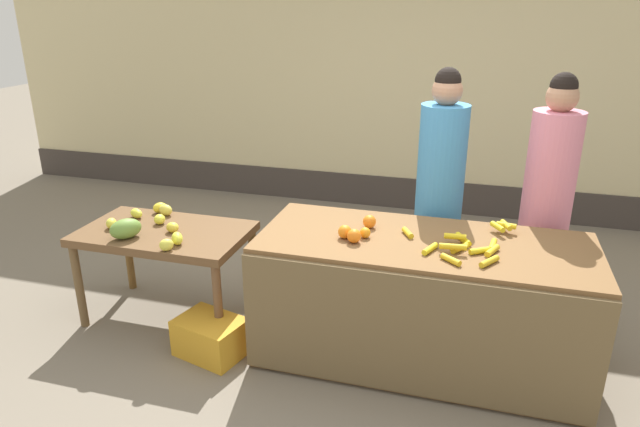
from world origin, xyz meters
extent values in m
plane|color=#756B5B|center=(0.00, 0.00, 0.00)|extent=(24.00, 24.00, 0.00)
cube|color=beige|center=(0.00, 2.99, 1.64)|extent=(9.95, 0.20, 3.28)
cube|color=#3F3833|center=(0.00, 2.88, 0.18)|extent=(9.95, 0.04, 0.36)
cube|color=brown|center=(0.55, 0.00, 0.42)|extent=(2.09, 0.86, 0.85)
cube|color=brown|center=(0.55, -0.45, 0.42)|extent=(2.09, 0.03, 0.79)
cube|color=brown|center=(-1.31, 0.00, 0.68)|extent=(1.20, 0.71, 0.06)
cylinder|color=brown|center=(-1.85, -0.31, 0.32)|extent=(0.06, 0.06, 0.65)
cylinder|color=brown|center=(-0.76, -0.31, 0.32)|extent=(0.06, 0.06, 0.65)
cylinder|color=brown|center=(-1.85, 0.31, 0.32)|extent=(0.06, 0.06, 0.65)
cylinder|color=brown|center=(-0.76, 0.31, 0.32)|extent=(0.06, 0.06, 0.65)
cylinder|color=yellow|center=(0.88, -0.11, 0.86)|extent=(0.12, 0.10, 0.04)
cylinder|color=gold|center=(0.94, -0.24, 0.86)|extent=(0.12, 0.15, 0.04)
cylinder|color=yellow|center=(0.60, -0.16, 0.86)|extent=(0.09, 0.15, 0.04)
cylinder|color=gold|center=(0.96, 0.00, 0.86)|extent=(0.05, 0.16, 0.04)
cylinder|color=yellow|center=(0.78, 0.04, 0.86)|extent=(0.11, 0.15, 0.04)
cylinder|color=gold|center=(0.77, -0.10, 0.86)|extent=(0.11, 0.14, 0.04)
cylinder|color=gold|center=(0.73, -0.28, 0.86)|extent=(0.13, 0.11, 0.04)
cylinder|color=gold|center=(0.95, -0.08, 0.86)|extent=(0.09, 0.14, 0.04)
cylinder|color=gold|center=(0.43, 0.05, 0.86)|extent=(0.09, 0.13, 0.04)
cylinder|color=gold|center=(0.95, -0.09, 0.86)|extent=(0.09, 0.15, 0.04)
cylinder|color=gold|center=(0.73, -0.16, 0.89)|extent=(0.16, 0.05, 0.04)
cylinder|color=gold|center=(1.04, 0.28, 0.89)|extent=(0.08, 0.13, 0.04)
cylinder|color=yellow|center=(1.04, 0.28, 0.89)|extent=(0.13, 0.06, 0.04)
cylinder|color=gold|center=(0.98, 0.24, 0.89)|extent=(0.10, 0.12, 0.04)
cylinder|color=yellow|center=(0.73, 0.00, 0.89)|extent=(0.13, 0.05, 0.04)
sphere|color=orange|center=(0.06, -0.10, 0.89)|extent=(0.09, 0.09, 0.09)
sphere|color=orange|center=(0.18, -0.06, 0.88)|extent=(0.07, 0.07, 0.07)
sphere|color=orange|center=(0.13, -0.15, 0.89)|extent=(0.09, 0.09, 0.09)
sphere|color=orange|center=(0.17, 0.11, 0.89)|extent=(0.09, 0.09, 0.09)
ellipsoid|color=yellow|center=(-1.63, 0.16, 0.74)|extent=(0.14, 0.12, 0.07)
ellipsoid|color=yellow|center=(-1.22, -0.02, 0.74)|extent=(0.12, 0.11, 0.07)
ellipsoid|color=yellow|center=(-1.39, 0.09, 0.74)|extent=(0.10, 0.11, 0.08)
ellipsoid|color=#E4D04A|center=(-1.44, 0.27, 0.75)|extent=(0.13, 0.10, 0.09)
ellipsoid|color=#DBD345|center=(-1.10, -0.31, 0.75)|extent=(0.12, 0.12, 0.08)
ellipsoid|color=yellow|center=(-1.52, 0.31, 0.75)|extent=(0.13, 0.14, 0.08)
ellipsoid|color=yellow|center=(-1.08, -0.20, 0.75)|extent=(0.13, 0.14, 0.08)
ellipsoid|color=yellow|center=(-1.68, -0.08, 0.75)|extent=(0.12, 0.12, 0.08)
ellipsoid|color=olive|center=(-1.47, -0.21, 0.78)|extent=(0.24, 0.26, 0.14)
cylinder|color=#33333D|center=(0.57, 0.68, 0.36)|extent=(0.29, 0.29, 0.71)
cylinder|color=#3F8CCC|center=(0.57, 0.68, 1.15)|extent=(0.34, 0.34, 0.87)
sphere|color=tan|center=(0.57, 0.68, 1.68)|extent=(0.21, 0.21, 0.21)
sphere|color=black|center=(0.57, 0.68, 1.75)|extent=(0.18, 0.18, 0.18)
cylinder|color=#33333D|center=(1.31, 0.71, 0.35)|extent=(0.29, 0.29, 0.71)
cylinder|color=pink|center=(1.31, 0.71, 1.14)|extent=(0.34, 0.34, 0.86)
sphere|color=tan|center=(1.31, 0.71, 1.66)|extent=(0.21, 0.21, 0.21)
sphere|color=black|center=(1.31, 0.71, 1.73)|extent=(0.18, 0.18, 0.18)
cube|color=gold|center=(-0.79, -0.37, 0.13)|extent=(0.51, 0.42, 0.26)
ellipsoid|color=tan|center=(-0.46, 0.86, 0.25)|extent=(0.42, 0.38, 0.50)
camera|label=1|loc=(0.82, -3.30, 2.25)|focal=31.69mm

